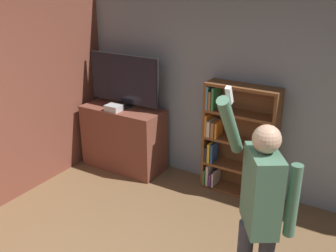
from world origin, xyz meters
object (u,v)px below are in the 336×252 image
Objects in this scene: television at (124,80)px; bookshelf at (234,140)px; person at (260,206)px; game_console at (114,108)px.

bookshelf is (1.64, 0.14, -0.60)m from television.
bookshelf is at bearing 174.51° from person.
television is 0.41m from game_console.
bookshelf is at bearing 4.85° from television.
game_console is at bearing -97.61° from television.
game_console is at bearing -167.85° from bookshelf.
television is 3.08m from person.
television is 0.56× the size of person.
television is 0.77× the size of bookshelf.
television reaches higher than bookshelf.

